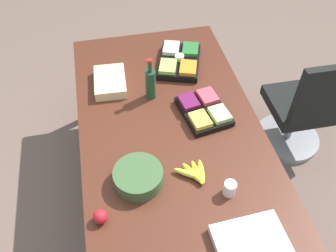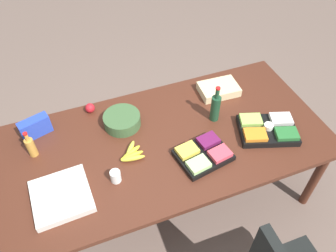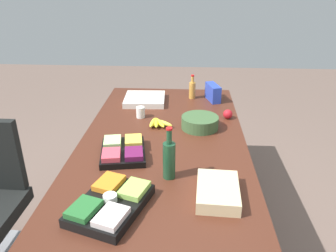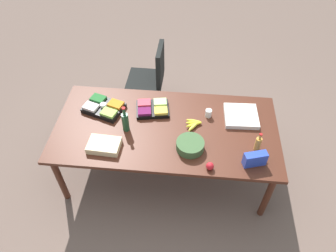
{
  "view_description": "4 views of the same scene",
  "coord_description": "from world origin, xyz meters",
  "px_view_note": "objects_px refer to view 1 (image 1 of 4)",
  "views": [
    {
      "loc": [
        -1.42,
        0.34,
        2.5
      ],
      "look_at": [
        0.08,
        0.02,
        0.81
      ],
      "focal_mm": 38.42,
      "sensor_mm": 36.0,
      "label": 1
    },
    {
      "loc": [
        -0.58,
        -1.52,
        2.66
      ],
      "look_at": [
        0.02,
        0.05,
        0.86
      ],
      "focal_mm": 35.92,
      "sensor_mm": 36.0,
      "label": 2
    },
    {
      "loc": [
        2.06,
        0.16,
        1.86
      ],
      "look_at": [
        -0.1,
        0.03,
        0.86
      ],
      "focal_mm": 35.84,
      "sensor_mm": 36.0,
      "label": 3
    },
    {
      "loc": [
        -0.24,
        2.3,
        3.25
      ],
      "look_at": [
        -0.02,
        0.02,
        0.81
      ],
      "focal_mm": 33.92,
      "sensor_mm": 36.0,
      "label": 4
    }
  ],
  "objects_px": {
    "banana_bunch": "(194,173)",
    "sheet_cake": "(110,82)",
    "fruit_platter": "(204,110)",
    "paper_cup": "(230,188)",
    "salad_bowl": "(138,177)",
    "veggie_tray": "(179,61)",
    "office_chair": "(300,114)",
    "wine_bottle": "(151,83)",
    "conference_table": "(174,145)",
    "apple_red": "(100,217)",
    "pizza_box": "(255,252)"
  },
  "relations": [
    {
      "from": "veggie_tray",
      "to": "wine_bottle",
      "type": "bearing_deg",
      "value": 138.08
    },
    {
      "from": "banana_bunch",
      "to": "sheet_cake",
      "type": "height_order",
      "value": "sheet_cake"
    },
    {
      "from": "banana_bunch",
      "to": "sheet_cake",
      "type": "distance_m",
      "value": 0.97
    },
    {
      "from": "office_chair",
      "to": "pizza_box",
      "type": "height_order",
      "value": "office_chair"
    },
    {
      "from": "banana_bunch",
      "to": "wine_bottle",
      "type": "xyz_separation_m",
      "value": [
        0.71,
        0.13,
        0.1
      ]
    },
    {
      "from": "salad_bowl",
      "to": "apple_red",
      "type": "relative_size",
      "value": 3.7
    },
    {
      "from": "salad_bowl",
      "to": "pizza_box",
      "type": "bearing_deg",
      "value": -137.68
    },
    {
      "from": "conference_table",
      "to": "office_chair",
      "type": "relative_size",
      "value": 2.39
    },
    {
      "from": "apple_red",
      "to": "banana_bunch",
      "type": "bearing_deg",
      "value": -72.44
    },
    {
      "from": "office_chair",
      "to": "fruit_platter",
      "type": "relative_size",
      "value": 2.49
    },
    {
      "from": "banana_bunch",
      "to": "veggie_tray",
      "type": "bearing_deg",
      "value": -8.39
    },
    {
      "from": "conference_table",
      "to": "banana_bunch",
      "type": "height_order",
      "value": "banana_bunch"
    },
    {
      "from": "office_chair",
      "to": "wine_bottle",
      "type": "distance_m",
      "value": 1.32
    },
    {
      "from": "paper_cup",
      "to": "conference_table",
      "type": "bearing_deg",
      "value": 25.33
    },
    {
      "from": "banana_bunch",
      "to": "salad_bowl",
      "type": "relative_size",
      "value": 0.68
    },
    {
      "from": "office_chair",
      "to": "fruit_platter",
      "type": "distance_m",
      "value": 1.01
    },
    {
      "from": "conference_table",
      "to": "salad_bowl",
      "type": "relative_size",
      "value": 8.51
    },
    {
      "from": "pizza_box",
      "to": "office_chair",
      "type": "bearing_deg",
      "value": -40.92
    },
    {
      "from": "banana_bunch",
      "to": "salad_bowl",
      "type": "distance_m",
      "value": 0.32
    },
    {
      "from": "wine_bottle",
      "to": "pizza_box",
      "type": "height_order",
      "value": "wine_bottle"
    },
    {
      "from": "office_chair",
      "to": "paper_cup",
      "type": "distance_m",
      "value": 1.3
    },
    {
      "from": "office_chair",
      "to": "wine_bottle",
      "type": "relative_size",
      "value": 3.16
    },
    {
      "from": "office_chair",
      "to": "apple_red",
      "type": "distance_m",
      "value": 1.88
    },
    {
      "from": "fruit_platter",
      "to": "veggie_tray",
      "type": "height_order",
      "value": "veggie_tray"
    },
    {
      "from": "fruit_platter",
      "to": "sheet_cake",
      "type": "relative_size",
      "value": 1.26
    },
    {
      "from": "salad_bowl",
      "to": "paper_cup",
      "type": "bearing_deg",
      "value": -110.48
    },
    {
      "from": "fruit_platter",
      "to": "salad_bowl",
      "type": "bearing_deg",
      "value": 131.16
    },
    {
      "from": "conference_table",
      "to": "pizza_box",
      "type": "xyz_separation_m",
      "value": [
        -0.81,
        -0.22,
        0.09
      ]
    },
    {
      "from": "veggie_tray",
      "to": "salad_bowl",
      "type": "distance_m",
      "value": 1.1
    },
    {
      "from": "conference_table",
      "to": "paper_cup",
      "type": "xyz_separation_m",
      "value": [
        -0.45,
        -0.21,
        0.11
      ]
    },
    {
      "from": "salad_bowl",
      "to": "apple_red",
      "type": "bearing_deg",
      "value": 130.65
    },
    {
      "from": "fruit_platter",
      "to": "veggie_tray",
      "type": "bearing_deg",
      "value": 3.98
    },
    {
      "from": "pizza_box",
      "to": "sheet_cake",
      "type": "xyz_separation_m",
      "value": [
        1.4,
        0.56,
        0.01
      ]
    },
    {
      "from": "salad_bowl",
      "to": "sheet_cake",
      "type": "xyz_separation_m",
      "value": [
        0.86,
        0.07,
        -0.01
      ]
    },
    {
      "from": "conference_table",
      "to": "paper_cup",
      "type": "relative_size",
      "value": 26.57
    },
    {
      "from": "fruit_platter",
      "to": "paper_cup",
      "type": "height_order",
      "value": "paper_cup"
    },
    {
      "from": "conference_table",
      "to": "fruit_platter",
      "type": "relative_size",
      "value": 5.95
    },
    {
      "from": "office_chair",
      "to": "conference_table",
      "type": "bearing_deg",
      "value": 107.15
    },
    {
      "from": "veggie_tray",
      "to": "banana_bunch",
      "type": "bearing_deg",
      "value": 171.61
    },
    {
      "from": "wine_bottle",
      "to": "paper_cup",
      "type": "bearing_deg",
      "value": -161.86
    },
    {
      "from": "banana_bunch",
      "to": "pizza_box",
      "type": "height_order",
      "value": "pizza_box"
    },
    {
      "from": "sheet_cake",
      "to": "salad_bowl",
      "type": "bearing_deg",
      "value": -175.23
    },
    {
      "from": "banana_bunch",
      "to": "pizza_box",
      "type": "xyz_separation_m",
      "value": [
        -0.51,
        -0.17,
        0.0
      ]
    },
    {
      "from": "banana_bunch",
      "to": "salad_bowl",
      "type": "xyz_separation_m",
      "value": [
        0.02,
        0.32,
        0.02
      ]
    },
    {
      "from": "conference_table",
      "to": "sheet_cake",
      "type": "bearing_deg",
      "value": 29.8
    },
    {
      "from": "wine_bottle",
      "to": "salad_bowl",
      "type": "xyz_separation_m",
      "value": [
        -0.69,
        0.2,
        -0.08
      ]
    },
    {
      "from": "office_chair",
      "to": "banana_bunch",
      "type": "relative_size",
      "value": 5.27
    },
    {
      "from": "conference_table",
      "to": "office_chair",
      "type": "distance_m",
      "value": 1.24
    },
    {
      "from": "veggie_tray",
      "to": "apple_red",
      "type": "relative_size",
      "value": 6.49
    },
    {
      "from": "salad_bowl",
      "to": "apple_red",
      "type": "distance_m",
      "value": 0.31
    }
  ]
}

